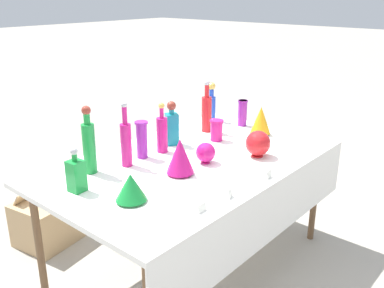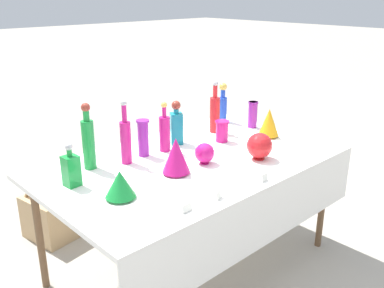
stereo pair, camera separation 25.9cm
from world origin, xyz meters
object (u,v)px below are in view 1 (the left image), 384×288
at_px(cardboard_box_behind_left, 150,184).
at_px(slender_vase_1, 142,139).
at_px(fluted_vase_2, 131,187).
at_px(fluted_vase_1, 261,120).
at_px(square_decanter_1, 172,126).
at_px(round_bowl_0, 206,153).
at_px(tall_bottle_0, 162,133).
at_px(slender_vase_0, 243,112).
at_px(tall_bottle_4, 89,144).
at_px(tall_bottle_3, 211,103).
at_px(fluted_vase_0, 180,156).
at_px(cardboard_box_behind_right, 48,221).
at_px(square_decanter_0, 76,174).
at_px(tall_bottle_2, 207,112).
at_px(slender_vase_2, 217,129).
at_px(tall_bottle_1, 126,142).
at_px(round_bowl_1, 258,143).

bearing_deg(cardboard_box_behind_left, slender_vase_1, -135.22).
bearing_deg(fluted_vase_2, fluted_vase_1, 3.86).
distance_m(square_decanter_1, round_bowl_0, 0.40).
xyz_separation_m(tall_bottle_0, slender_vase_0, (0.80, -0.06, -0.02)).
distance_m(fluted_vase_2, cardboard_box_behind_left, 1.73).
xyz_separation_m(tall_bottle_4, cardboard_box_behind_left, (1.05, 0.64, -0.80)).
bearing_deg(slender_vase_0, tall_bottle_3, 99.86).
relative_size(fluted_vase_0, cardboard_box_behind_right, 0.46).
xyz_separation_m(slender_vase_0, cardboard_box_behind_left, (-0.26, 0.78, -0.74)).
bearing_deg(fluted_vase_0, square_decanter_0, 153.19).
bearing_deg(cardboard_box_behind_right, tall_bottle_4, -95.12).
xyz_separation_m(tall_bottle_3, slender_vase_0, (0.05, -0.27, -0.03)).
bearing_deg(round_bowl_0, tall_bottle_2, 38.52).
xyz_separation_m(square_decanter_1, slender_vase_2, (0.26, -0.18, -0.05)).
xyz_separation_m(square_decanter_1, cardboard_box_behind_right, (-0.59, 0.70, -0.73)).
height_order(tall_bottle_2, slender_vase_0, tall_bottle_2).
bearing_deg(fluted_vase_2, square_decanter_0, 108.90).
bearing_deg(tall_bottle_1, slender_vase_0, -3.05).
bearing_deg(slender_vase_2, square_decanter_1, 145.27).
xyz_separation_m(fluted_vase_1, round_bowl_0, (-0.68, -0.05, -0.04)).
height_order(tall_bottle_1, slender_vase_2, tall_bottle_1).
relative_size(fluted_vase_0, fluted_vase_1, 1.04).
bearing_deg(round_bowl_0, tall_bottle_0, 95.72).
height_order(fluted_vase_2, cardboard_box_behind_right, fluted_vase_2).
bearing_deg(tall_bottle_1, fluted_vase_0, -70.81).
xyz_separation_m(tall_bottle_3, round_bowl_1, (-0.43, -0.71, -0.05)).
bearing_deg(tall_bottle_3, round_bowl_0, -143.71).
xyz_separation_m(tall_bottle_0, slender_vase_1, (-0.15, 0.02, -0.00)).
xyz_separation_m(slender_vase_0, fluted_vase_2, (-1.40, -0.31, -0.03)).
xyz_separation_m(tall_bottle_2, fluted_vase_1, (0.20, -0.34, -0.04)).
bearing_deg(cardboard_box_behind_left, round_bowl_0, -116.07).
relative_size(round_bowl_0, cardboard_box_behind_left, 0.27).
bearing_deg(fluted_vase_1, fluted_vase_2, -176.14).
distance_m(slender_vase_1, cardboard_box_behind_left, 1.24).
xyz_separation_m(slender_vase_2, fluted_vase_2, (-0.99, -0.24, -0.00)).
distance_m(fluted_vase_0, round_bowl_1, 0.55).
bearing_deg(tall_bottle_4, fluted_vase_0, -52.11).
bearing_deg(slender_vase_2, round_bowl_1, -100.58).
height_order(square_decanter_0, fluted_vase_1, square_decanter_0).
bearing_deg(slender_vase_2, slender_vase_0, 8.89).
bearing_deg(tall_bottle_0, fluted_vase_2, -147.98).
distance_m(tall_bottle_1, cardboard_box_behind_left, 1.36).
xyz_separation_m(tall_bottle_4, square_decanter_1, (0.65, -0.02, -0.04)).
distance_m(tall_bottle_3, slender_vase_2, 0.49).
bearing_deg(tall_bottle_0, tall_bottle_2, 6.01).
bearing_deg(tall_bottle_2, slender_vase_1, -177.38).
bearing_deg(fluted_vase_1, slender_vase_2, 153.49).
distance_m(square_decanter_0, square_decanter_1, 0.85).
height_order(tall_bottle_0, cardboard_box_behind_right, tall_bottle_0).
distance_m(tall_bottle_3, fluted_vase_0, 1.09).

